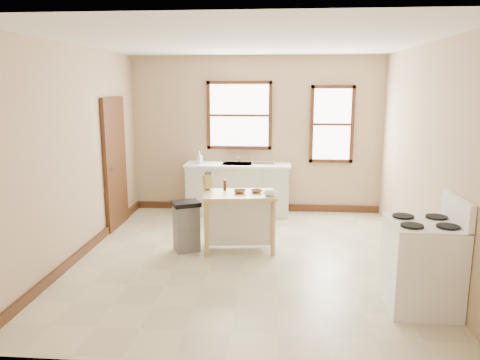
% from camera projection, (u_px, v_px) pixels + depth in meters
% --- Properties ---
extents(floor, '(5.00, 5.00, 0.00)m').
position_uv_depth(floor, '(246.00, 258.00, 6.29)').
color(floor, beige).
rests_on(floor, ground).
extents(ceiling, '(5.00, 5.00, 0.00)m').
position_uv_depth(ceiling, '(247.00, 42.00, 5.73)').
color(ceiling, white).
rests_on(ceiling, ground).
extents(wall_back, '(4.50, 0.04, 2.80)m').
position_uv_depth(wall_back, '(256.00, 135.00, 8.45)').
color(wall_back, tan).
rests_on(wall_back, ground).
extents(wall_left, '(0.04, 5.00, 2.80)m').
position_uv_depth(wall_left, '(77.00, 153.00, 6.19)').
color(wall_left, tan).
rests_on(wall_left, ground).
extents(wall_right, '(0.04, 5.00, 2.80)m').
position_uv_depth(wall_right, '(426.00, 157.00, 5.83)').
color(wall_right, tan).
rests_on(wall_right, ground).
extents(window_main, '(1.17, 0.06, 1.22)m').
position_uv_depth(window_main, '(239.00, 115.00, 8.39)').
color(window_main, '#421C12').
rests_on(window_main, wall_back).
extents(window_side, '(0.77, 0.06, 1.37)m').
position_uv_depth(window_side, '(332.00, 124.00, 8.28)').
color(window_side, '#421C12').
rests_on(window_side, wall_back).
extents(door_left, '(0.06, 0.90, 2.10)m').
position_uv_depth(door_left, '(115.00, 163.00, 7.53)').
color(door_left, '#421C12').
rests_on(door_left, ground).
extents(baseboard_back, '(4.50, 0.04, 0.12)m').
position_uv_depth(baseboard_back, '(255.00, 207.00, 8.69)').
color(baseboard_back, '#421C12').
rests_on(baseboard_back, ground).
extents(baseboard_left, '(0.04, 5.00, 0.12)m').
position_uv_depth(baseboard_left, '(86.00, 249.00, 6.46)').
color(baseboard_left, '#421C12').
rests_on(baseboard_left, ground).
extents(sink_counter, '(1.86, 0.62, 0.92)m').
position_uv_depth(sink_counter, '(238.00, 189.00, 8.37)').
color(sink_counter, beige).
rests_on(sink_counter, ground).
extents(faucet, '(0.03, 0.03, 0.22)m').
position_uv_depth(faucet, '(239.00, 156.00, 8.43)').
color(faucet, silver).
rests_on(faucet, sink_counter).
extents(soap_bottle_a, '(0.09, 0.09, 0.22)m').
position_uv_depth(soap_bottle_a, '(199.00, 158.00, 8.22)').
color(soap_bottle_a, '#B2B2B2').
rests_on(soap_bottle_a, sink_counter).
extents(soap_bottle_b, '(0.10, 0.10, 0.20)m').
position_uv_depth(soap_bottle_b, '(199.00, 157.00, 8.30)').
color(soap_bottle_b, '#B2B2B2').
rests_on(soap_bottle_b, sink_counter).
extents(dish_rack, '(0.47, 0.43, 0.10)m').
position_uv_depth(dish_rack, '(263.00, 161.00, 8.23)').
color(dish_rack, silver).
rests_on(dish_rack, sink_counter).
extents(kitchen_island, '(1.07, 0.76, 0.82)m').
position_uv_depth(kitchen_island, '(239.00, 222.00, 6.53)').
color(kitchen_island, '#E0CD84').
rests_on(kitchen_island, ground).
extents(knife_block, '(0.14, 0.14, 0.20)m').
position_uv_depth(knife_block, '(208.00, 183.00, 6.66)').
color(knife_block, tan).
rests_on(knife_block, kitchen_island).
extents(pepper_grinder, '(0.05, 0.05, 0.15)m').
position_uv_depth(pepper_grinder, '(225.00, 185.00, 6.61)').
color(pepper_grinder, '#442112').
rests_on(pepper_grinder, kitchen_island).
extents(bowl_a, '(0.21, 0.21, 0.05)m').
position_uv_depth(bowl_a, '(240.00, 191.00, 6.45)').
color(bowl_a, brown).
rests_on(bowl_a, kitchen_island).
extents(bowl_b, '(0.23, 0.23, 0.04)m').
position_uv_depth(bowl_b, '(257.00, 191.00, 6.48)').
color(bowl_b, brown).
rests_on(bowl_b, kitchen_island).
extents(bowl_c, '(0.25, 0.25, 0.06)m').
position_uv_depth(bowl_c, '(270.00, 194.00, 6.30)').
color(bowl_c, white).
rests_on(bowl_c, kitchen_island).
extents(trash_bin, '(0.46, 0.44, 0.71)m').
position_uv_depth(trash_bin, '(186.00, 226.00, 6.51)').
color(trash_bin, slate).
rests_on(trash_bin, ground).
extents(gas_stove, '(0.74, 0.75, 1.19)m').
position_uv_depth(gas_stove, '(422.00, 253.00, 4.79)').
color(gas_stove, white).
rests_on(gas_stove, ground).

